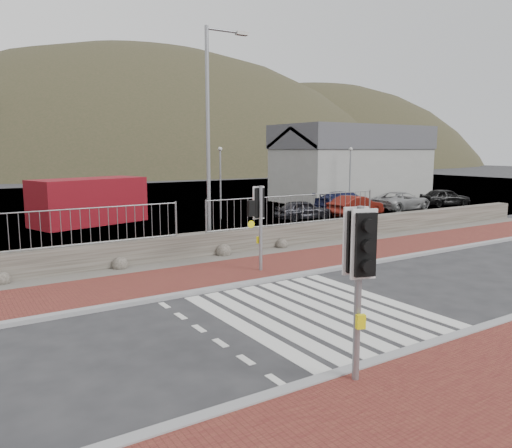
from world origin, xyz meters
TOP-DOWN VIEW (x-y plane):
  - ground at (0.00, 0.00)m, footprint 220.00×220.00m
  - sidewalk_far at (0.00, 4.50)m, footprint 40.00×3.00m
  - kerb_near at (0.00, -3.00)m, footprint 40.00×0.25m
  - kerb_far at (0.00, 3.00)m, footprint 40.00×0.25m
  - zebra_crossing at (-0.00, 0.00)m, footprint 4.62×5.60m
  - gravel_strip at (0.00, 6.50)m, footprint 40.00×1.50m
  - stone_wall at (0.00, 7.30)m, footprint 40.00×0.60m
  - railing at (0.00, 7.15)m, footprint 18.07×0.07m
  - quay at (0.00, 27.90)m, footprint 120.00×40.00m
  - water at (0.00, 62.90)m, footprint 220.00×50.00m
  - harbor_building at (20.00, 19.90)m, footprint 12.20×6.20m
  - hills_backdrop at (6.74, 87.90)m, footprint 254.00×90.00m
  - traffic_signal_near at (-1.91, -3.32)m, footprint 0.50×0.38m
  - traffic_signal_far at (0.95, 4.07)m, footprint 0.68×0.26m
  - streetlight at (1.36, 8.09)m, footprint 1.81×0.26m
  - shipping_container at (-0.86, 18.06)m, footprint 6.33×4.11m
  - car_a at (9.84, 13.14)m, footprint 3.43×1.70m
  - car_b at (13.27, 12.45)m, footprint 3.95×1.78m
  - car_c at (14.39, 14.51)m, footprint 4.61×2.08m
  - car_d at (17.99, 13.12)m, footprint 4.52×2.33m
  - car_e at (22.67, 13.23)m, footprint 3.86×2.39m

SIDE VIEW (x-z plane):
  - hills_backdrop at x=6.74m, z-range -73.05..26.95m
  - ground at x=0.00m, z-range 0.00..0.00m
  - quay at x=0.00m, z-range -0.25..0.25m
  - water at x=0.00m, z-range -0.03..0.03m
  - zebra_crossing at x=0.00m, z-range 0.00..0.01m
  - gravel_strip at x=0.00m, z-range 0.00..0.06m
  - sidewalk_far at x=0.00m, z-range 0.00..0.08m
  - kerb_near at x=0.00m, z-range -0.01..0.11m
  - kerb_far at x=0.00m, z-range -0.01..0.11m
  - stone_wall at x=0.00m, z-range 0.00..0.90m
  - car_a at x=9.84m, z-range 0.00..1.13m
  - car_d at x=17.99m, z-range 0.00..1.22m
  - car_e at x=22.67m, z-range 0.00..1.23m
  - car_b at x=13.27m, z-range 0.00..1.26m
  - car_c at x=14.39m, z-range 0.00..1.31m
  - shipping_container at x=-0.86m, z-range 0.00..2.44m
  - railing at x=0.00m, z-range 1.21..2.43m
  - traffic_signal_far at x=0.95m, z-range 0.63..3.47m
  - traffic_signal_near at x=-1.91m, z-range 0.67..3.74m
  - harbor_building at x=20.00m, z-range 0.03..5.83m
  - streetlight at x=1.36m, z-range 0.54..9.07m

